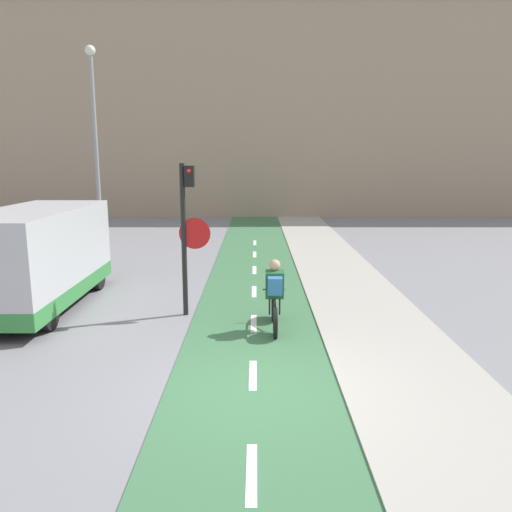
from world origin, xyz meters
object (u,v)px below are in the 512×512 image
street_lamp_far (97,129)px  van (39,259)px  cyclist_near (277,296)px  traffic_light_pole (189,223)px

street_lamp_far → van: (0.78, -7.32, -3.27)m
cyclist_near → van: 5.60m
traffic_light_pole → cyclist_near: 2.47m
traffic_light_pole → van: 3.70m
street_lamp_far → cyclist_near: size_ratio=4.47×
van → traffic_light_pole: bearing=-9.2°
cyclist_near → van: van is taller
cyclist_near → van: bearing=163.7°
traffic_light_pole → cyclist_near: bearing=-28.5°
street_lamp_far → cyclist_near: street_lamp_far is taller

